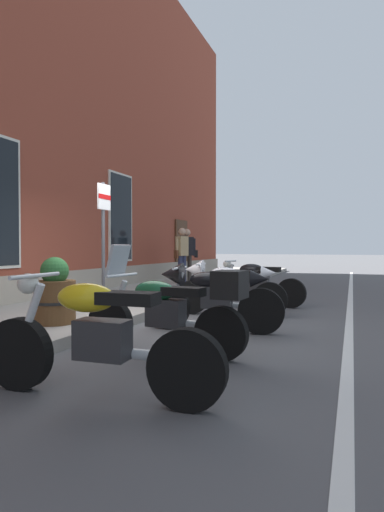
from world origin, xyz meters
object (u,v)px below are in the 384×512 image
at_px(pedestrian_tan_coat, 182,252).
at_px(pedestrian_dark_jacket, 187,252).
at_px(motorcycle_black_sport, 209,294).
at_px(motorcycle_green_touring, 171,309).
at_px(parking_sign, 104,227).
at_px(barrel_planter, 55,295).
at_px(motorcycle_yellow_naked, 95,339).
at_px(motorcycle_black_naked, 255,283).
at_px(motorcycle_white_sport, 225,285).

xyz_separation_m(pedestrian_tan_coat, pedestrian_dark_jacket, (0.66, 0.10, -0.00)).
height_order(motorcycle_black_sport, pedestrian_dark_jacket, pedestrian_dark_jacket).
bearing_deg(motorcycle_green_touring, parking_sign, 49.79).
bearing_deg(pedestrian_tan_coat, parking_sign, -171.38).
distance_m(pedestrian_tan_coat, barrel_planter, 6.88).
bearing_deg(pedestrian_dark_jacket, pedestrian_tan_coat, -171.77).
height_order(motorcycle_yellow_naked, parking_sign, parking_sign).
relative_size(motorcycle_green_touring, motorcycle_black_sport, 1.01).
distance_m(motorcycle_black_naked, pedestrian_dark_jacket, 4.72).
bearing_deg(motorcycle_yellow_naked, pedestrian_dark_jacket, 17.60).
height_order(motorcycle_green_touring, pedestrian_dark_jacket, pedestrian_dark_jacket).
distance_m(motorcycle_green_touring, barrel_planter, 2.08).
xyz_separation_m(motorcycle_green_touring, pedestrian_dark_jacket, (7.91, 3.00, 0.56)).
bearing_deg(motorcycle_green_touring, motorcycle_black_sport, 1.31).
relative_size(motorcycle_black_naked, pedestrian_tan_coat, 1.25).
height_order(motorcycle_yellow_naked, barrel_planter, barrel_planter).
bearing_deg(pedestrian_dark_jacket, parking_sign, -171.42).
bearing_deg(motorcycle_green_touring, pedestrian_dark_jacket, 20.75).
bearing_deg(pedestrian_dark_jacket, barrel_planter, -172.64).
xyz_separation_m(motorcycle_black_sport, parking_sign, (0.33, 2.04, 1.04)).
distance_m(motorcycle_yellow_naked, motorcycle_white_sport, 4.37).
bearing_deg(motorcycle_green_touring, motorcycle_white_sport, 4.19).
bearing_deg(motorcycle_white_sport, motorcycle_yellow_naked, -177.40).
distance_m(motorcycle_green_touring, motorcycle_black_naked, 4.34).
height_order(motorcycle_white_sport, pedestrian_dark_jacket, pedestrian_dark_jacket).
distance_m(motorcycle_yellow_naked, parking_sign, 4.00).
bearing_deg(pedestrian_dark_jacket, motorcycle_yellow_naked, -162.40).
relative_size(motorcycle_yellow_naked, motorcycle_black_naked, 1.03).
bearing_deg(pedestrian_tan_coat, pedestrian_dark_jacket, 8.23).
bearing_deg(motorcycle_black_naked, pedestrian_dark_jacket, 40.03).
height_order(motorcycle_yellow_naked, pedestrian_dark_jacket, pedestrian_dark_jacket).
distance_m(motorcycle_black_sport, pedestrian_dark_jacket, 7.17).
xyz_separation_m(motorcycle_black_naked, parking_sign, (-2.59, 2.08, 1.12)).
relative_size(motorcycle_yellow_naked, barrel_planter, 2.29).
relative_size(motorcycle_black_sport, parking_sign, 0.93).
xyz_separation_m(motorcycle_black_naked, barrel_planter, (-3.89, 2.04, 0.08)).
bearing_deg(motorcycle_white_sport, parking_sign, 121.03).
bearing_deg(motorcycle_black_sport, motorcycle_green_touring, -178.69).
bearing_deg(motorcycle_yellow_naked, pedestrian_tan_coat, 18.28).
bearing_deg(pedestrian_dark_jacket, motorcycle_black_naked, -139.97).
bearing_deg(barrel_planter, parking_sign, 1.51).
bearing_deg(parking_sign, motorcycle_yellow_naked, -147.67).
height_order(pedestrian_tan_coat, barrel_planter, pedestrian_tan_coat).
relative_size(motorcycle_green_touring, pedestrian_dark_jacket, 1.24).
bearing_deg(motorcycle_black_sport, barrel_planter, 115.79).
height_order(motorcycle_yellow_naked, motorcycle_white_sport, motorcycle_yellow_naked).
distance_m(motorcycle_white_sport, pedestrian_dark_jacket, 5.79).
relative_size(motorcycle_white_sport, motorcycle_black_naked, 0.98).
distance_m(motorcycle_green_touring, parking_sign, 2.91).
height_order(motorcycle_yellow_naked, pedestrian_tan_coat, pedestrian_tan_coat).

